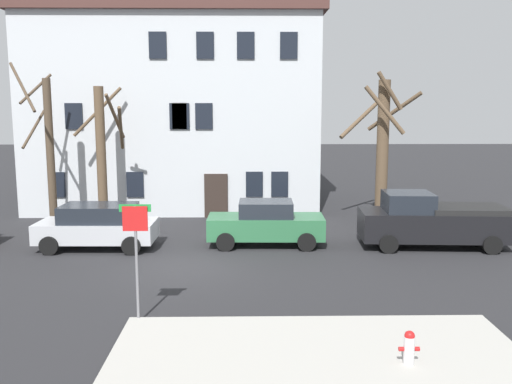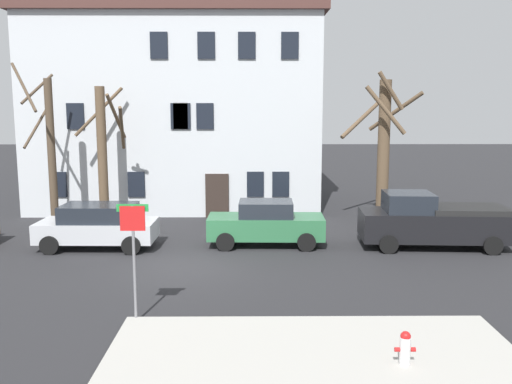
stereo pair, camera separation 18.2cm
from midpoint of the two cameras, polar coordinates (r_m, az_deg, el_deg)
name	(u,v)px [view 1 (the left image)]	position (r m, az deg, el deg)	size (l,w,h in m)	color
ground_plane	(185,267)	(18.74, -7.50, -7.59)	(120.00, 120.00, 0.00)	#262628
sidewalk_slab	(324,379)	(11.37, 6.51, -18.49)	(8.75, 6.22, 0.12)	#A8A59E
building_main	(179,96)	(30.83, -8.10, 9.72)	(14.83, 9.39, 11.48)	silver
tree_bare_near	(48,149)	(25.11, -20.70, 4.12)	(1.66, 2.63, 7.04)	#4C3D2D
tree_bare_mid	(102,152)	(25.18, -15.63, 3.94)	(2.50, 2.37, 6.12)	brown
tree_bare_far	(382,146)	(25.26, 12.57, 4.61)	(3.70, 2.97, 6.73)	brown
car_silver_wagon	(98,226)	(21.57, -16.11, -3.32)	(4.35, 2.18, 1.66)	#B7BABF
car_green_sedan	(266,223)	(21.19, 0.76, -3.22)	(4.41, 2.03, 1.71)	#2D6B42
pickup_truck_black	(432,221)	(21.93, 17.32, -2.82)	(5.52, 2.50, 2.07)	black
fire_hydrant	(409,347)	(11.98, 14.96, -15.05)	(0.42, 0.22, 0.70)	silver
street_sign_pole	(136,241)	(13.75, -12.56, -4.91)	(0.76, 0.07, 2.94)	slate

